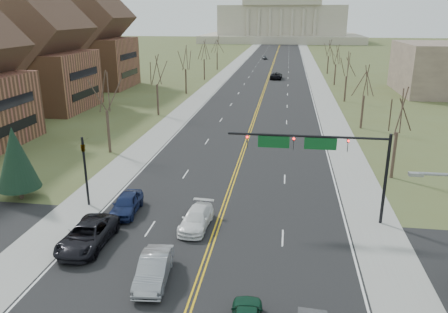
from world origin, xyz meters
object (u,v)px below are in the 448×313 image
(car_sb_outer_lead, at_px, (88,235))
(car_far_nb, at_px, (276,76))
(signal_mast, at_px, (319,150))
(car_sb_inner_lead, at_px, (154,269))
(car_sb_inner_second, at_px, (196,219))
(car_sb_outer_second, at_px, (126,204))
(car_far_sb, at_px, (265,57))
(signal_left, at_px, (85,164))

(car_sb_outer_lead, distance_m, car_far_nb, 85.62)
(signal_mast, distance_m, car_sb_inner_lead, 15.06)
(signal_mast, xyz_separation_m, car_sb_outer_lead, (-15.95, -6.56, -4.92))
(car_sb_inner_second, relative_size, car_sb_outer_second, 1.02)
(car_far_sb, bearing_deg, car_far_nb, -89.39)
(car_sb_outer_lead, distance_m, car_far_sb, 134.34)
(car_sb_inner_second, xyz_separation_m, car_far_sb, (-2.00, 130.40, -0.03))
(signal_left, height_order, car_sb_outer_lead, signal_left)
(car_sb_inner_lead, height_order, car_far_nb, car_far_nb)
(signal_left, bearing_deg, signal_mast, -0.00)
(car_sb_inner_second, distance_m, car_far_nb, 81.20)
(car_sb_inner_lead, xyz_separation_m, car_sb_outer_second, (-5.03, 8.94, 0.00))
(car_sb_outer_second, bearing_deg, car_far_nb, 79.68)
(car_sb_inner_lead, xyz_separation_m, car_far_sb, (-0.89, 137.69, -0.13))
(signal_left, height_order, car_far_nb, signal_left)
(car_sb_inner_lead, distance_m, car_sb_outer_second, 10.26)
(signal_mast, relative_size, car_far_sb, 3.04)
(car_far_sb, bearing_deg, car_sb_outer_second, -97.69)
(signal_mast, relative_size, car_sb_outer_second, 2.55)
(signal_left, height_order, car_sb_outer_second, signal_left)
(car_sb_inner_lead, bearing_deg, car_sb_outer_second, 113.97)
(signal_left, height_order, car_far_sb, signal_left)
(signal_left, distance_m, car_far_nb, 79.61)
(car_sb_inner_second, bearing_deg, car_sb_outer_lead, -147.63)
(car_sb_outer_lead, height_order, car_far_nb, car_far_nb)
(car_sb_outer_second, bearing_deg, car_sb_inner_second, -18.38)
(car_sb_outer_lead, xyz_separation_m, car_far_nb, (10.53, 84.97, 0.01))
(car_sb_inner_lead, height_order, car_far_sb, car_sb_inner_lead)
(car_sb_inner_second, height_order, car_far_sb, car_sb_inner_second)
(car_sb_inner_lead, relative_size, car_sb_inner_second, 1.01)
(signal_mast, distance_m, car_sb_inner_second, 10.67)
(car_sb_outer_second, bearing_deg, signal_mast, 0.67)
(signal_mast, xyz_separation_m, signal_left, (-18.95, 0.00, -2.05))
(signal_left, distance_m, car_sb_outer_second, 4.89)
(signal_left, height_order, car_sb_inner_lead, signal_left)
(car_sb_inner_lead, bearing_deg, car_far_nb, 81.55)
(signal_left, xyz_separation_m, car_sb_outer_lead, (2.99, -6.56, -2.87))
(signal_mast, height_order, car_sb_inner_lead, signal_mast)
(signal_mast, distance_m, car_far_nb, 78.75)
(car_sb_outer_lead, distance_m, car_sb_inner_second, 7.95)
(car_sb_inner_lead, bearing_deg, car_sb_outer_lead, 144.08)
(car_sb_outer_lead, bearing_deg, car_far_sb, 88.15)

